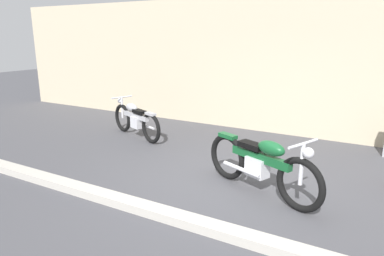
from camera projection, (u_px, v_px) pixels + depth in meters
The scene contains 5 objects.
ground_plane at pixel (232, 188), 5.50m from camera, with size 40.00×40.00×0.00m, color #47474C.
building_wall at pixel (295, 67), 8.12m from camera, with size 18.00×0.30×3.24m, color beige.
curb_strip at pixel (191, 222), 4.39m from camera, with size 18.00×0.24×0.12m, color #B7B2A8.
motorcycle_green at pixel (261, 164), 5.20m from camera, with size 2.05×1.03×0.98m.
motorcycle_silver at pixel (136, 119), 8.17m from camera, with size 1.86×0.88×0.88m.
Camera 1 is at (1.94, -4.73, 2.33)m, focal length 32.67 mm.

